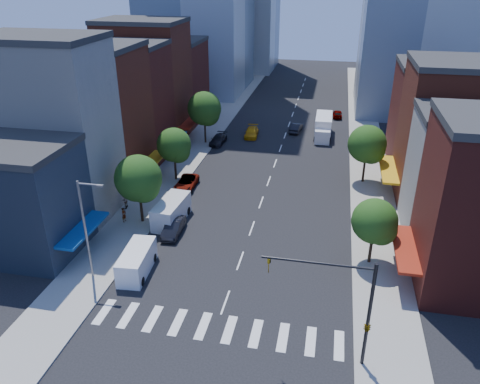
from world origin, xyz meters
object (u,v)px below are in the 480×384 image
object	(u,v)px
pedestrian_far	(124,201)
box_truck	(323,127)
parked_car_second	(174,228)
traffic_car_oncoming	(296,128)
parked_car_third	(186,183)
cargo_van_far	(171,212)
pedestrian_near	(124,215)
taxi	(252,132)
traffic_car_far	(337,114)
parked_car_rear	(218,140)
cargo_van_near	(136,262)
parked_car_front	(138,249)

from	to	relation	value
pedestrian_far	box_truck	bearing A→B (deg)	136.78
parked_car_second	traffic_car_oncoming	world-z (taller)	same
parked_car_third	box_truck	world-z (taller)	box_truck
parked_car_third	cargo_van_far	size ratio (longest dim) A/B	0.82
parked_car_third	pedestrian_near	distance (m)	10.27
cargo_van_far	pedestrian_near	xyz separation A→B (m)	(-4.77, -1.11, -0.27)
taxi	box_truck	world-z (taller)	box_truck
traffic_car_oncoming	traffic_car_far	bearing A→B (deg)	-117.62
parked_car_rear	traffic_car_oncoming	bearing A→B (deg)	39.77
cargo_van_near	traffic_car_far	world-z (taller)	cargo_van_near
parked_car_third	cargo_van_near	size ratio (longest dim) A/B	0.89
taxi	box_truck	bearing A→B (deg)	6.87
parked_car_rear	traffic_car_far	size ratio (longest dim) A/B	1.18
parked_car_front	parked_car_third	bearing A→B (deg)	91.23
parked_car_front	parked_car_rear	bearing A→B (deg)	91.23
cargo_van_near	pedestrian_far	world-z (taller)	cargo_van_near
pedestrian_far	cargo_van_near	bearing A→B (deg)	20.41
taxi	pedestrian_near	distance (m)	31.02
parked_car_rear	cargo_van_near	size ratio (longest dim) A/B	0.85
parked_car_third	pedestrian_near	world-z (taller)	pedestrian_near
cargo_van_far	pedestrian_far	xyz separation A→B (m)	(-5.95, 1.65, -0.15)
parked_car_front	cargo_van_far	xyz separation A→B (m)	(0.97, 6.66, 0.54)
parked_car_second	traffic_car_oncoming	size ratio (longest dim) A/B	1.00
parked_car_third	box_truck	size ratio (longest dim) A/B	0.59
taxi	pedestrian_far	xyz separation A→B (m)	(-9.32, -27.18, 0.36)
cargo_van_far	pedestrian_far	size ratio (longest dim) A/B	3.23
parked_car_second	box_truck	distance (m)	35.80
traffic_car_oncoming	cargo_van_far	bearing A→B (deg)	79.44
box_truck	parked_car_second	bearing A→B (deg)	-112.43
parked_car_rear	pedestrian_near	bearing A→B (deg)	-94.92
traffic_car_far	parked_car_second	bearing A→B (deg)	69.52
cargo_van_far	pedestrian_far	distance (m)	6.18
parked_car_rear	traffic_car_oncoming	size ratio (longest dim) A/B	1.05
cargo_van_near	pedestrian_near	xyz separation A→B (m)	(-4.82, 8.15, -0.17)
parked_car_front	parked_car_third	world-z (taller)	parked_car_third
pedestrian_far	parked_car_second	bearing A→B (deg)	52.45
parked_car_rear	cargo_van_far	bearing A→B (deg)	-84.20
box_truck	parked_car_rear	bearing A→B (deg)	-157.62
pedestrian_near	pedestrian_far	xyz separation A→B (m)	(-1.18, 2.75, 0.12)
traffic_car_oncoming	parked_car_third	bearing A→B (deg)	72.05
parked_car_second	cargo_van_far	xyz separation A→B (m)	(-1.03, 2.24, 0.49)
traffic_car_oncoming	cargo_van_near	bearing A→B (deg)	83.14
taxi	traffic_car_far	bearing A→B (deg)	41.19
parked_car_front	pedestrian_far	world-z (taller)	pedestrian_far
parked_car_third	traffic_car_oncoming	bearing A→B (deg)	63.86
parked_car_second	pedestrian_near	world-z (taller)	pedestrian_near
cargo_van_near	traffic_car_far	size ratio (longest dim) A/B	1.38
parked_car_third	cargo_van_far	world-z (taller)	cargo_van_far
traffic_car_far	pedestrian_far	xyz separation A→B (m)	(-22.47, -40.44, 0.39)
parked_car_third	pedestrian_far	xyz separation A→B (m)	(-4.98, -6.78, 0.39)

